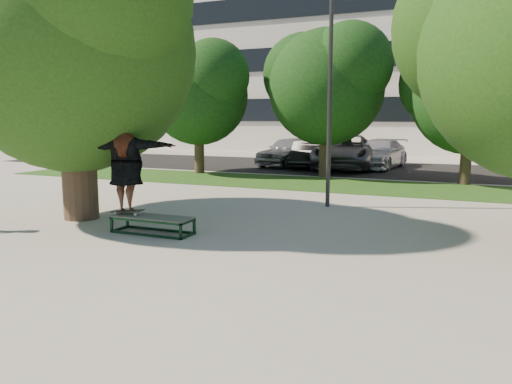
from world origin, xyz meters
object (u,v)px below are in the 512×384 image
at_px(car_silver_b, 379,154).
at_px(tree_left, 72,35).
at_px(lamppost, 330,93).
at_px(car_dark, 307,154).
at_px(grind_box, 153,225).
at_px(car_silver_a, 289,151).
at_px(car_grey, 346,152).

bearing_deg(car_silver_b, tree_left, -100.19).
xyz_separation_m(tree_left, lamppost, (5.29, 3.91, -1.27)).
distance_m(car_dark, car_silver_b, 3.50).
bearing_deg(grind_box, tree_left, 163.94).
relative_size(car_silver_a, car_dark, 1.11).
height_order(grind_box, car_silver_a, car_silver_a).
height_order(car_silver_a, car_grey, car_grey).
relative_size(lamppost, car_grey, 1.03).
xyz_separation_m(car_silver_a, car_silver_b, (4.43, 0.65, -0.05)).
distance_m(tree_left, lamppost, 6.70).
relative_size(car_silver_a, car_silver_b, 0.91).
bearing_deg(tree_left, car_dark, 84.20).
bearing_deg(car_dark, car_grey, -5.87).
distance_m(tree_left, grind_box, 5.06).
bearing_deg(car_dark, grind_box, -96.46).
bearing_deg(car_dark, car_silver_a, 148.17).
distance_m(grind_box, car_dark, 15.16).
height_order(tree_left, car_grey, tree_left).
distance_m(car_dark, car_grey, 1.90).
bearing_deg(car_silver_a, grind_box, -69.62).
height_order(tree_left, car_dark, tree_left).
relative_size(car_dark, car_grey, 0.67).
height_order(grind_box, car_grey, car_grey).
distance_m(tree_left, car_silver_b, 16.56).
bearing_deg(grind_box, lamppost, 60.60).
height_order(lamppost, car_dark, lamppost).
relative_size(tree_left, car_dark, 1.79).
height_order(lamppost, car_silver_b, lamppost).
relative_size(lamppost, car_silver_a, 1.38).
distance_m(car_silver_a, car_silver_b, 4.48).
xyz_separation_m(car_silver_a, car_grey, (2.99, -0.25, 0.07)).
relative_size(car_dark, car_silver_b, 0.82).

